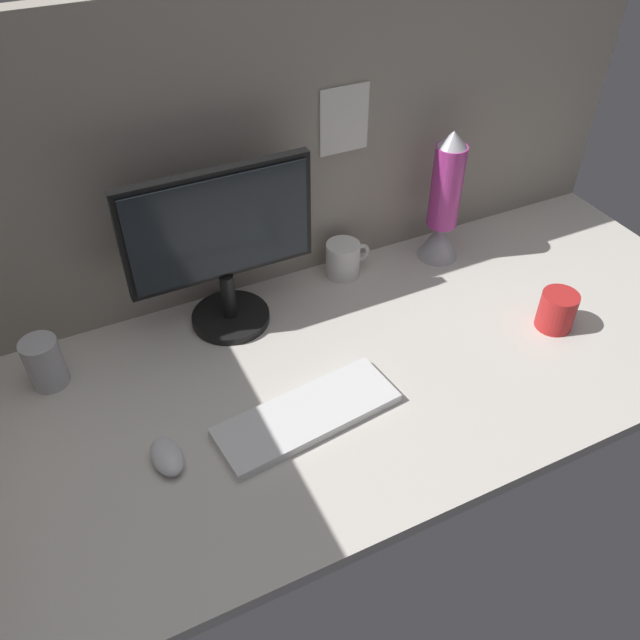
# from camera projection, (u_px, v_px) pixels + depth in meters

# --- Properties ---
(ground_plane) EXTENTS (1.80, 0.80, 0.03)m
(ground_plane) POSITION_uv_depth(u_px,v_px,m) (367.00, 361.00, 1.44)
(ground_plane) COLOR beige
(cubicle_wall_back) EXTENTS (1.80, 0.06, 0.69)m
(cubicle_wall_back) POSITION_uv_depth(u_px,v_px,m) (293.00, 141.00, 1.46)
(cubicle_wall_back) COLOR gray
(cubicle_wall_back) RESTS_ON ground_plane
(monitor) EXTENTS (0.41, 0.18, 0.38)m
(monitor) POSITION_uv_depth(u_px,v_px,m) (221.00, 243.00, 1.38)
(monitor) COLOR black
(monitor) RESTS_ON ground_plane
(keyboard) EXTENTS (0.38, 0.17, 0.02)m
(keyboard) POSITION_uv_depth(u_px,v_px,m) (307.00, 415.00, 1.29)
(keyboard) COLOR silver
(keyboard) RESTS_ON ground_plane
(mouse) EXTENTS (0.06, 0.10, 0.03)m
(mouse) POSITION_uv_depth(u_px,v_px,m) (167.00, 456.00, 1.20)
(mouse) COLOR silver
(mouse) RESTS_ON ground_plane
(mug_ceramic_white) EXTENTS (0.12, 0.09, 0.09)m
(mug_ceramic_white) POSITION_uv_depth(u_px,v_px,m) (344.00, 259.00, 1.63)
(mug_ceramic_white) COLOR white
(mug_ceramic_white) RESTS_ON ground_plane
(mug_red_plastic) EXTENTS (0.08, 0.08, 0.09)m
(mug_red_plastic) POSITION_uv_depth(u_px,v_px,m) (557.00, 311.00, 1.47)
(mug_red_plastic) COLOR red
(mug_red_plastic) RESTS_ON ground_plane
(mug_steel) EXTENTS (0.08, 0.08, 0.11)m
(mug_steel) POSITION_uv_depth(u_px,v_px,m) (45.00, 363.00, 1.33)
(mug_steel) COLOR #B2B2B7
(mug_steel) RESTS_ON ground_plane
(lava_lamp) EXTENTS (0.11, 0.11, 0.35)m
(lava_lamp) POSITION_uv_depth(u_px,v_px,m) (444.00, 207.00, 1.62)
(lava_lamp) COLOR #A5A5AD
(lava_lamp) RESTS_ON ground_plane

